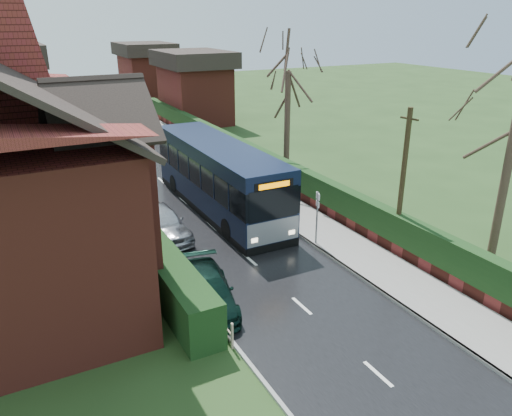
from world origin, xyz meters
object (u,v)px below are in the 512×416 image
car_silver (161,223)px  car_green (207,291)px  telegraph_pole (402,183)px  bus_stop_sign (317,211)px  bus (219,178)px

car_silver → car_green: 6.34m
car_green → telegraph_pole: size_ratio=0.67×
bus_stop_sign → telegraph_pole: bearing=-23.3°
car_silver → car_green: car_silver is taller
car_silver → telegraph_pole: size_ratio=0.70×
car_green → telegraph_pole: telegraph_pole is taller
bus → telegraph_pole: telegraph_pole is taller
bus → car_silver: bearing=-151.5°
car_silver → telegraph_pole: bearing=-39.7°
car_silver → telegraph_pole: telegraph_pole is taller
bus → telegraph_pole: bearing=-61.0°
bus → car_silver: (-3.80, -2.05, -0.99)m
car_green → telegraph_pole: 9.07m
car_silver → bus_stop_sign: size_ratio=1.73×
bus_stop_sign → telegraph_pole: telegraph_pole is taller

